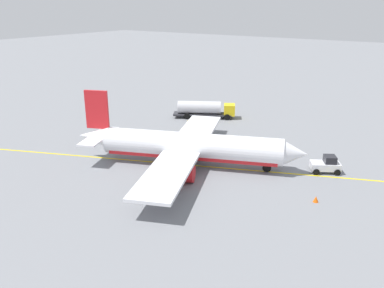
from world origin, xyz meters
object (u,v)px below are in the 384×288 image
object	(u,v)px
safety_cone_nose	(287,154)
safety_cone_wingtip	(316,199)
airplane	(188,147)
refueling_worker	(189,124)
pushback_tug	(326,165)
fuel_tanker	(205,109)

from	to	relation	value
safety_cone_nose	safety_cone_wingtip	size ratio (longest dim) A/B	1.11
airplane	refueling_worker	world-z (taller)	airplane
safety_cone_nose	pushback_tug	bearing A→B (deg)	-22.20
pushback_tug	refueling_worker	distance (m)	25.48
fuel_tanker	refueling_worker	bearing A→B (deg)	-77.67
airplane	safety_cone_nose	xyz separation A→B (m)	(9.60, 10.44, -2.19)
safety_cone_nose	safety_cone_wingtip	xyz separation A→B (m)	(7.80, -11.32, -0.04)
airplane	safety_cone_nose	world-z (taller)	airplane
pushback_tug	safety_cone_nose	bearing A→B (deg)	157.80
pushback_tug	safety_cone_wingtip	xyz separation A→B (m)	(1.63, -8.80, -0.67)
airplane	pushback_tug	distance (m)	17.72
fuel_tanker	safety_cone_nose	world-z (taller)	fuel_tanker
pushback_tug	refueling_worker	xyz separation A→B (m)	(-24.88, 5.49, -0.19)
airplane	fuel_tanker	world-z (taller)	airplane
refueling_worker	pushback_tug	bearing A→B (deg)	-12.44
airplane	safety_cone_nose	size ratio (longest dim) A/B	41.47
refueling_worker	safety_cone_wingtip	size ratio (longest dim) A/B	2.55
airplane	safety_cone_nose	bearing A→B (deg)	47.38
pushback_tug	refueling_worker	size ratio (longest dim) A/B	2.41
airplane	refueling_worker	size ratio (longest dim) A/B	18.05
fuel_tanker	refueling_worker	size ratio (longest dim) A/B	6.48
fuel_tanker	airplane	bearing A→B (deg)	-62.78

